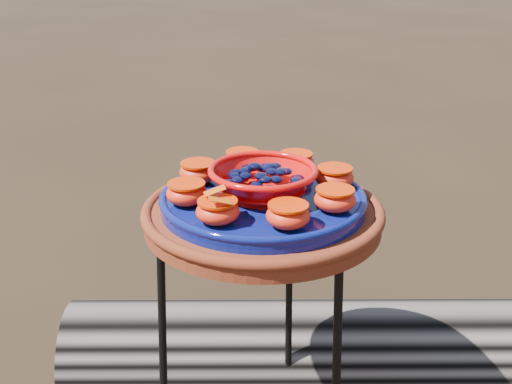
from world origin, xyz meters
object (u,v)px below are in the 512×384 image
(plant_stand, at_px, (262,375))
(driftwood_log, at_px, (373,356))
(terracotta_saucer, at_px, (263,217))
(red_bowl, at_px, (263,182))
(cobalt_plate, at_px, (263,202))

(plant_stand, distance_m, driftwood_log, 0.49)
(terracotta_saucer, relative_size, driftwood_log, 0.27)
(driftwood_log, bearing_deg, red_bowl, -114.31)
(cobalt_plate, distance_m, red_bowl, 0.04)
(plant_stand, height_order, terracotta_saucer, terracotta_saucer)
(plant_stand, bearing_deg, driftwood_log, 65.69)
(terracotta_saucer, height_order, driftwood_log, terracotta_saucer)
(plant_stand, distance_m, red_bowl, 0.44)
(terracotta_saucer, height_order, cobalt_plate, cobalt_plate)
(cobalt_plate, bearing_deg, driftwood_log, 65.69)
(plant_stand, relative_size, driftwood_log, 0.43)
(cobalt_plate, distance_m, driftwood_log, 0.75)
(terracotta_saucer, distance_m, cobalt_plate, 0.03)
(cobalt_plate, bearing_deg, red_bowl, 0.00)
(cobalt_plate, bearing_deg, terracotta_saucer, 0.00)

